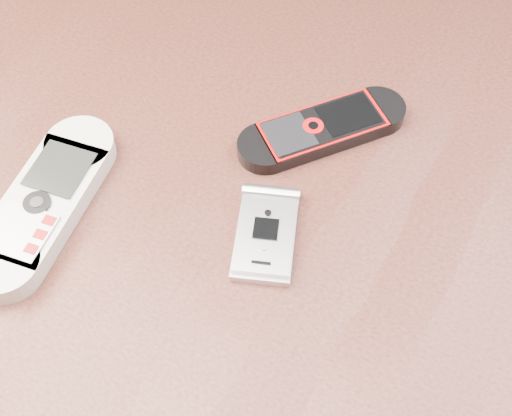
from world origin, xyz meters
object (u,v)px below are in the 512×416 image
at_px(motorola_razr, 265,236).
at_px(table, 251,277).
at_px(nokia_white, 44,203).
at_px(nokia_black_red, 323,129).

bearing_deg(motorola_razr, table, 121.09).
relative_size(nokia_white, motorola_razr, 1.99).
bearing_deg(motorola_razr, nokia_white, 177.77).
distance_m(table, nokia_white, 0.20).
height_order(table, nokia_white, nokia_white).
relative_size(nokia_black_red, motorola_razr, 1.74).
relative_size(nokia_white, nokia_black_red, 1.15).
bearing_deg(table, motorola_razr, -38.30).
bearing_deg(nokia_black_red, motorola_razr, -47.83).
bearing_deg(nokia_white, table, 19.05).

